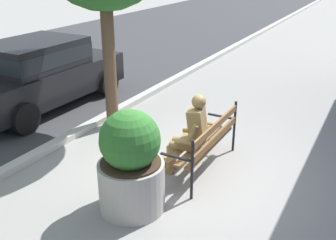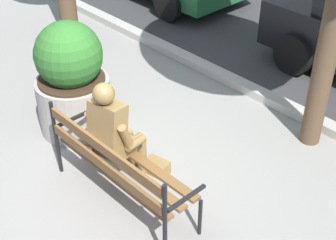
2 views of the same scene
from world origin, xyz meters
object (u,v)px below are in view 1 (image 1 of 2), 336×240
object	(u,v)px
park_bench	(206,140)
bronze_statue_seated	(188,136)
parked_car_black	(39,72)
concrete_planter	(131,164)

from	to	relation	value
park_bench	bronze_statue_seated	size ratio (longest dim) A/B	1.32
park_bench	parked_car_black	size ratio (longest dim) A/B	0.44
concrete_planter	parked_car_black	xyz separation A→B (m)	(2.35, 4.09, 0.15)
park_bench	bronze_statue_seated	xyz separation A→B (m)	(-0.23, 0.21, 0.12)
park_bench	parked_car_black	bearing A→B (deg)	79.13
bronze_statue_seated	parked_car_black	bearing A→B (deg)	75.75
park_bench	bronze_statue_seated	bearing A→B (deg)	136.76
bronze_statue_seated	concrete_planter	xyz separation A→B (m)	(-1.25, 0.26, 0.03)
concrete_planter	bronze_statue_seated	bearing A→B (deg)	-11.63
parked_car_black	concrete_planter	bearing A→B (deg)	-119.89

